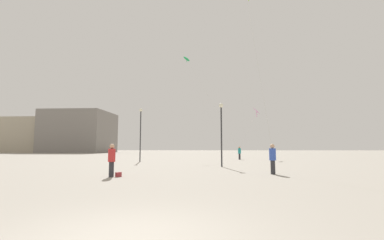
{
  "coord_description": "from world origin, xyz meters",
  "views": [
    {
      "loc": [
        1.35,
        -4.63,
        1.51
      ],
      "look_at": [
        0.0,
        22.68,
        4.29
      ],
      "focal_mm": 25.45,
      "sensor_mm": 36.0,
      "label": 1
    }
  ],
  "objects_px": {
    "person_in_blue": "(273,158)",
    "handbag_beside_flyer": "(118,175)",
    "building_left_hall": "(22,136)",
    "kite_emerald_diamond": "(187,59)",
    "lamppost_west": "(141,126)",
    "kite_magenta_delta": "(257,111)",
    "building_centre_hall": "(80,132)",
    "person_in_red": "(112,159)",
    "lamppost_east": "(221,124)",
    "person_in_teal": "(239,152)"
  },
  "relations": [
    {
      "from": "person_in_blue",
      "to": "handbag_beside_flyer",
      "type": "distance_m",
      "value": 8.6
    },
    {
      "from": "building_left_hall",
      "to": "kite_emerald_diamond",
      "type": "bearing_deg",
      "value": -38.57
    },
    {
      "from": "person_in_blue",
      "to": "lamppost_west",
      "type": "bearing_deg",
      "value": -91.76
    },
    {
      "from": "kite_magenta_delta",
      "to": "lamppost_west",
      "type": "relative_size",
      "value": 0.95
    },
    {
      "from": "person_in_blue",
      "to": "lamppost_west",
      "type": "distance_m",
      "value": 17.55
    },
    {
      "from": "kite_magenta_delta",
      "to": "handbag_beside_flyer",
      "type": "height_order",
      "value": "kite_magenta_delta"
    },
    {
      "from": "handbag_beside_flyer",
      "to": "building_centre_hall",
      "type": "bearing_deg",
      "value": 116.7
    },
    {
      "from": "building_centre_hall",
      "to": "lamppost_west",
      "type": "distance_m",
      "value": 60.74
    },
    {
      "from": "kite_magenta_delta",
      "to": "lamppost_west",
      "type": "height_order",
      "value": "kite_magenta_delta"
    },
    {
      "from": "person_in_red",
      "to": "lamppost_west",
      "type": "distance_m",
      "value": 15.75
    },
    {
      "from": "handbag_beside_flyer",
      "to": "lamppost_east",
      "type": "bearing_deg",
      "value": 52.83
    },
    {
      "from": "person_in_teal",
      "to": "building_centre_hall",
      "type": "relative_size",
      "value": 0.09
    },
    {
      "from": "building_left_hall",
      "to": "handbag_beside_flyer",
      "type": "xyz_separation_m",
      "value": [
        51.83,
        -66.69,
        -5.06
      ]
    },
    {
      "from": "building_left_hall",
      "to": "handbag_beside_flyer",
      "type": "distance_m",
      "value": 84.61
    },
    {
      "from": "building_left_hall",
      "to": "kite_magenta_delta",
      "type": "bearing_deg",
      "value": -34.88
    },
    {
      "from": "kite_magenta_delta",
      "to": "lamppost_west",
      "type": "bearing_deg",
      "value": -152.28
    },
    {
      "from": "person_in_teal",
      "to": "person_in_blue",
      "type": "xyz_separation_m",
      "value": [
        -0.48,
        -19.17,
        0.03
      ]
    },
    {
      "from": "kite_emerald_diamond",
      "to": "lamppost_west",
      "type": "bearing_deg",
      "value": -118.05
    },
    {
      "from": "building_left_hall",
      "to": "person_in_teal",
      "type": "bearing_deg",
      "value": -37.0
    },
    {
      "from": "kite_emerald_diamond",
      "to": "handbag_beside_flyer",
      "type": "bearing_deg",
      "value": -94.78
    },
    {
      "from": "lamppost_east",
      "to": "kite_emerald_diamond",
      "type": "bearing_deg",
      "value": 103.31
    },
    {
      "from": "person_in_red",
      "to": "lamppost_west",
      "type": "xyz_separation_m",
      "value": [
        -2.22,
        15.33,
        2.88
      ]
    },
    {
      "from": "person_in_red",
      "to": "handbag_beside_flyer",
      "type": "distance_m",
      "value": 0.89
    },
    {
      "from": "kite_emerald_diamond",
      "to": "building_centre_hall",
      "type": "height_order",
      "value": "kite_emerald_diamond"
    },
    {
      "from": "person_in_teal",
      "to": "kite_emerald_diamond",
      "type": "xyz_separation_m",
      "value": [
        -6.86,
        2.8,
        13.21
      ]
    },
    {
      "from": "building_left_hall",
      "to": "handbag_beside_flyer",
      "type": "height_order",
      "value": "building_left_hall"
    },
    {
      "from": "person_in_teal",
      "to": "kite_magenta_delta",
      "type": "distance_m",
      "value": 6.26
    },
    {
      "from": "building_left_hall",
      "to": "lamppost_east",
      "type": "height_order",
      "value": "building_left_hall"
    },
    {
      "from": "kite_magenta_delta",
      "to": "lamppost_east",
      "type": "xyz_separation_m",
      "value": [
        -5.65,
        -14.94,
        -2.98
      ]
    },
    {
      "from": "person_in_blue",
      "to": "building_centre_hall",
      "type": "relative_size",
      "value": 0.1
    },
    {
      "from": "person_in_blue",
      "to": "building_left_hall",
      "type": "relative_size",
      "value": 0.07
    },
    {
      "from": "person_in_red",
      "to": "handbag_beside_flyer",
      "type": "xyz_separation_m",
      "value": [
        0.35,
        0.1,
        -0.82
      ]
    },
    {
      "from": "person_in_teal",
      "to": "handbag_beside_flyer",
      "type": "bearing_deg",
      "value": 9.53
    },
    {
      "from": "building_centre_hall",
      "to": "handbag_beside_flyer",
      "type": "relative_size",
      "value": 56.01
    },
    {
      "from": "person_in_blue",
      "to": "kite_emerald_diamond",
      "type": "relative_size",
      "value": 0.13
    },
    {
      "from": "lamppost_west",
      "to": "person_in_red",
      "type": "bearing_deg",
      "value": -81.77
    },
    {
      "from": "kite_magenta_delta",
      "to": "building_centre_hall",
      "type": "xyz_separation_m",
      "value": [
        -45.27,
        44.67,
        -0.2
      ]
    },
    {
      "from": "building_left_hall",
      "to": "building_centre_hall",
      "type": "xyz_separation_m",
      "value": [
        18.0,
        0.56,
        0.99
      ]
    },
    {
      "from": "person_in_red",
      "to": "kite_emerald_diamond",
      "type": "bearing_deg",
      "value": -7.82
    },
    {
      "from": "building_centre_hall",
      "to": "kite_emerald_diamond",
      "type": "bearing_deg",
      "value": -50.52
    },
    {
      "from": "person_in_red",
      "to": "person_in_teal",
      "type": "distance_m",
      "value": 22.99
    },
    {
      "from": "person_in_teal",
      "to": "person_in_blue",
      "type": "bearing_deg",
      "value": 30.96
    },
    {
      "from": "handbag_beside_flyer",
      "to": "building_left_hall",
      "type": "bearing_deg",
      "value": 127.85
    },
    {
      "from": "person_in_blue",
      "to": "kite_emerald_diamond",
      "type": "height_order",
      "value": "kite_emerald_diamond"
    },
    {
      "from": "person_in_teal",
      "to": "building_centre_hall",
      "type": "xyz_separation_m",
      "value": [
        -42.68,
        46.28,
        5.26
      ]
    },
    {
      "from": "building_centre_hall",
      "to": "building_left_hall",
      "type": "bearing_deg",
      "value": -178.21
    },
    {
      "from": "lamppost_west",
      "to": "building_centre_hall",
      "type": "bearing_deg",
      "value": 121.0
    },
    {
      "from": "kite_magenta_delta",
      "to": "lamppost_east",
      "type": "bearing_deg",
      "value": -110.7
    },
    {
      "from": "building_centre_hall",
      "to": "lamppost_west",
      "type": "bearing_deg",
      "value": -59.0
    },
    {
      "from": "handbag_beside_flyer",
      "to": "person_in_red",
      "type": "bearing_deg",
      "value": -164.05
    }
  ]
}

